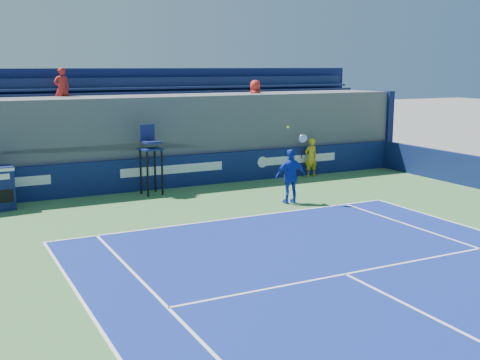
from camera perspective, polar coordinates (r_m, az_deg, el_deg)
name	(u,v)px	position (r m, az deg, el deg)	size (l,w,h in m)	color
ball_person	(311,157)	(24.85, 6.74, 2.15)	(0.58, 0.38, 1.58)	gold
back_hoarding	(172,172)	(22.55, -6.45, 0.75)	(20.40, 0.21, 1.20)	#0D194C
umpire_chair	(150,152)	(21.33, -8.49, 2.65)	(0.78, 0.78, 2.48)	black
tennis_player	(291,176)	(19.85, 4.85, 0.36)	(1.12, 0.62, 2.57)	#1632B2
stadium_seating	(153,134)	(24.28, -8.23, 4.37)	(21.00, 4.05, 4.44)	#4A4A4E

